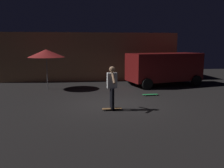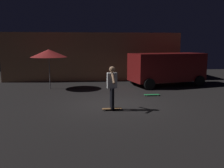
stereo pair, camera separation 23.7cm
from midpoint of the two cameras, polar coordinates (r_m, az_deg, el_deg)
ground_plane at (r=10.55m, az=1.17°, el=-4.86°), size 28.00×28.00×0.00m
low_building at (r=18.64m, az=-4.21°, el=6.55°), size 12.54×3.14×3.39m
parked_van at (r=15.71m, az=13.20°, el=3.86°), size 4.92×3.13×2.03m
patio_umbrella at (r=14.48m, az=-14.17°, el=7.00°), size 2.10×2.10×2.30m
skateboard_ridden at (r=9.68m, az=0.70°, el=-5.83°), size 0.79×0.26×0.07m
skateboard_spare at (r=12.48m, az=9.87°, el=-2.51°), size 0.79×0.25×0.07m
skater at (r=9.47m, az=0.72°, el=-0.08°), size 0.39×0.99×1.67m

